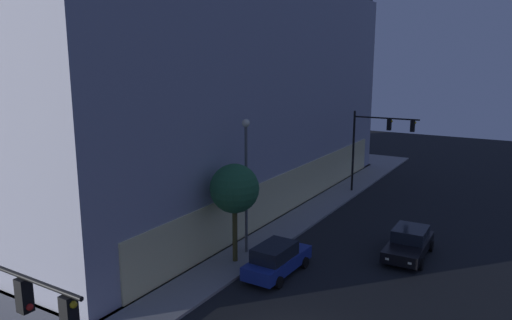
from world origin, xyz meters
TOP-DOWN VIEW (x-y plane):
  - modern_building at (15.87, 21.41)m, footprint 37.33×27.24m
  - traffic_light_near_corner at (-8.15, 4.21)m, footprint 0.35×5.03m
  - traffic_light_far_corner at (23.57, 4.11)m, footprint 0.43×5.27m
  - street_lamp_sidewalk at (7.51, 6.59)m, footprint 0.44×0.44m
  - sidewalk_tree at (6.09, 6.43)m, footprint 2.66×2.66m
  - car_blue at (6.00, 3.79)m, footprint 4.58×2.05m
  - car_black at (12.01, -1.51)m, footprint 4.84×2.28m

SIDE VIEW (x-z plane):
  - car_black at x=12.01m, z-range -0.01..1.60m
  - car_blue at x=6.00m, z-range 0.01..1.70m
  - sidewalk_tree at x=6.09m, z-range 1.51..6.95m
  - traffic_light_near_corner at x=-8.15m, z-range 1.41..7.42m
  - traffic_light_far_corner at x=23.57m, z-range 1.56..8.30m
  - street_lamp_sidewalk at x=7.51m, z-range 1.15..8.83m
  - modern_building at x=15.87m, z-range -0.07..19.11m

